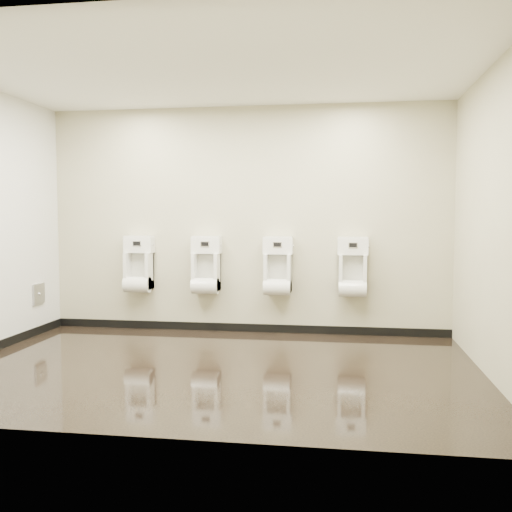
{
  "coord_description": "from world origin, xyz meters",
  "views": [
    {
      "loc": [
        1.19,
        -5.25,
        1.45
      ],
      "look_at": [
        0.31,
        0.55,
        1.04
      ],
      "focal_mm": 40.0,
      "sensor_mm": 36.0,
      "label": 1
    }
  ],
  "objects": [
    {
      "name": "urinal_3",
      "position": [
        1.32,
        1.63,
        0.79
      ],
      "size": [
        0.37,
        0.28,
        0.7
      ],
      "color": "white",
      "rests_on": "back_wall"
    },
    {
      "name": "front_wall",
      "position": [
        0.0,
        -1.75,
        1.4
      ],
      "size": [
        5.0,
        0.02,
        2.8
      ],
      "primitive_type": "cube",
      "color": "#B9B593",
      "rests_on": "ground"
    },
    {
      "name": "access_panel",
      "position": [
        -2.48,
        1.2,
        0.5
      ],
      "size": [
        0.04,
        0.25,
        0.25
      ],
      "color": "#9E9EA3",
      "rests_on": "left_wall"
    },
    {
      "name": "urinal_0",
      "position": [
        -1.36,
        1.63,
        0.79
      ],
      "size": [
        0.37,
        0.28,
        0.7
      ],
      "color": "white",
      "rests_on": "back_wall"
    },
    {
      "name": "ceiling",
      "position": [
        0.0,
        0.0,
        2.8
      ],
      "size": [
        5.0,
        3.5,
        0.0
      ],
      "primitive_type": "cube",
      "color": "white"
    },
    {
      "name": "right_wall",
      "position": [
        2.5,
        0.0,
        1.4
      ],
      "size": [
        0.02,
        3.5,
        2.8
      ],
      "primitive_type": "cube",
      "color": "#B9B593",
      "rests_on": "ground"
    },
    {
      "name": "back_wall",
      "position": [
        0.0,
        1.75,
        1.4
      ],
      "size": [
        5.0,
        0.02,
        2.8
      ],
      "primitive_type": "cube",
      "color": "#B9B593",
      "rests_on": "ground"
    },
    {
      "name": "urinal_2",
      "position": [
        0.42,
        1.63,
        0.79
      ],
      "size": [
        0.37,
        0.28,
        0.7
      ],
      "color": "white",
      "rests_on": "back_wall"
    },
    {
      "name": "ground",
      "position": [
        0.0,
        0.0,
        0.0
      ],
      "size": [
        5.0,
        3.5,
        0.0
      ],
      "primitive_type": "cube",
      "color": "black",
      "rests_on": "ground"
    },
    {
      "name": "skirting_back",
      "position": [
        0.0,
        1.74,
        0.05
      ],
      "size": [
        5.0,
        0.02,
        0.1
      ],
      "primitive_type": "cube",
      "color": "black",
      "rests_on": "ground"
    },
    {
      "name": "urinal_1",
      "position": [
        -0.48,
        1.63,
        0.79
      ],
      "size": [
        0.37,
        0.28,
        0.7
      ],
      "color": "white",
      "rests_on": "back_wall"
    }
  ]
}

